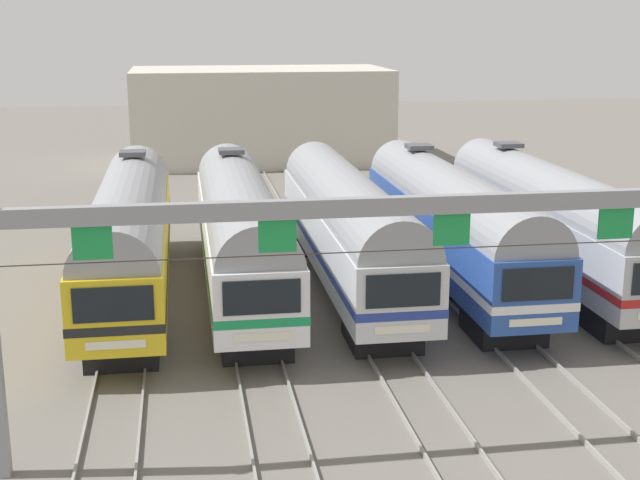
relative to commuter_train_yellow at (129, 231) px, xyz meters
name	(u,v)px	position (x,y,z in m)	size (l,w,h in m)	color
ground_plane	(347,288)	(8.46, 0.00, -2.69)	(160.00, 160.00, 0.00)	slate
track_bed	(293,203)	(8.46, 17.00, -2.61)	(18.42, 70.00, 0.15)	gray
commuter_train_yellow	(129,231)	(0.00, 0.00, 0.00)	(2.88, 18.06, 5.05)	gold
commuter_train_white	(240,227)	(4.23, 0.00, 0.00)	(2.88, 18.06, 5.05)	white
commuter_train_silver	(347,224)	(8.46, 0.00, 0.00)	(2.88, 18.06, 4.77)	silver
commuter_train_blue	(450,220)	(12.69, 0.00, 0.00)	(2.88, 18.06, 5.05)	#284C9E
commuter_train_stainless	(550,216)	(16.92, 0.00, 0.00)	(2.88, 18.06, 5.05)	#B2B5BA
catenary_gantry	(451,244)	(8.46, -13.50, 2.57)	(22.16, 0.44, 6.97)	gray
maintenance_building	(260,115)	(8.06, 33.42, 0.79)	(18.88, 10.00, 6.95)	beige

